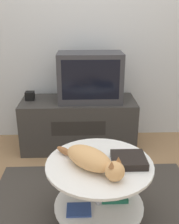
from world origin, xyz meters
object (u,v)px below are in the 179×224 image
(speaker, at_px, (30,96))
(cat, at_px, (92,160))
(tv, at_px, (90,77))
(dvd_box, at_px, (129,160))

(speaker, height_order, cat, speaker)
(tv, distance_m, speaker, 0.65)
(speaker, bearing_deg, tv, -4.25)
(cat, bearing_deg, tv, 132.68)
(tv, bearing_deg, cat, -91.48)
(tv, bearing_deg, speaker, 175.75)
(speaker, bearing_deg, dvd_box, -54.20)
(tv, xyz_separation_m, dvd_box, (0.21, -1.10, -0.28))
(dvd_box, bearing_deg, tv, 100.67)
(dvd_box, xyz_separation_m, cat, (-0.24, -0.06, 0.04))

